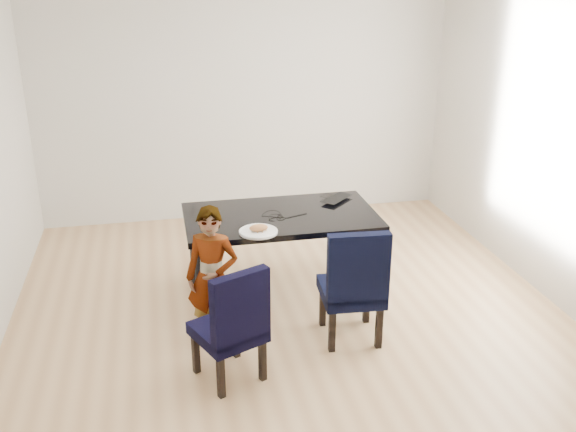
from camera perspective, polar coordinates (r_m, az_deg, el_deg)
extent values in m
cube|color=tan|center=(5.26, 0.46, -9.50)|extent=(4.50, 5.00, 0.01)
cube|color=silver|center=(7.11, -3.91, 10.46)|extent=(4.50, 0.01, 2.70)
cube|color=silver|center=(2.52, 13.06, -11.49)|extent=(4.50, 0.01, 2.70)
cube|color=white|center=(5.62, 23.69, 5.76)|extent=(0.01, 5.00, 2.70)
cube|color=black|center=(5.51, -0.65, -3.48)|extent=(1.60, 0.90, 0.75)
cube|color=black|center=(4.44, -5.41, -9.34)|extent=(0.56, 0.57, 0.87)
cube|color=black|center=(4.88, 5.65, -5.83)|extent=(0.48, 0.50, 0.94)
imported|color=red|center=(4.78, -6.74, -5.47)|extent=(0.47, 0.40, 1.10)
cylinder|color=white|center=(5.00, -2.65, -1.40)|extent=(0.36, 0.36, 0.02)
ellipsoid|color=#B87541|center=(4.98, -2.64, -1.05)|extent=(0.16, 0.09, 0.06)
imported|color=black|center=(5.71, 3.94, 1.60)|extent=(0.39, 0.39, 0.03)
torus|color=black|center=(5.27, -1.03, -0.21)|extent=(0.16, 0.16, 0.01)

